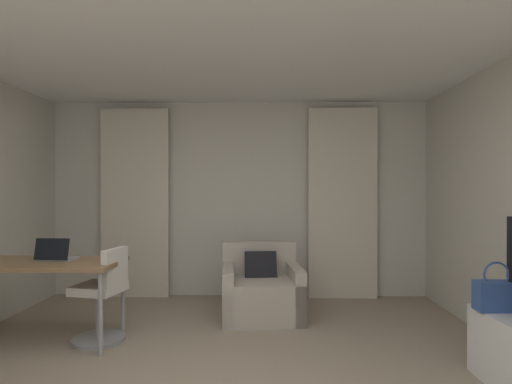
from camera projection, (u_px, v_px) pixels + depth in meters
The scene contains 8 objects.
wall_window at pixel (239, 199), 5.56m from camera, with size 5.12×0.06×2.60m.
curtain_left_panel at pixel (135, 203), 5.46m from camera, with size 0.90×0.06×2.50m.
curtain_right_panel at pixel (343, 203), 5.40m from camera, with size 0.90×0.06×2.50m.
armchair at pixel (261, 292), 4.60m from camera, with size 0.94×0.88×0.81m.
desk at pixel (44, 268), 3.81m from camera, with size 1.38×0.66×0.76m.
desk_chair at pixel (103, 300), 3.84m from camera, with size 0.48×0.48×0.88m.
laptop at pixel (56, 256), 3.85m from camera, with size 0.33×0.26×0.22m.
handbag_primary at pixel (496, 295), 3.06m from camera, with size 0.30×0.14×0.37m.
Camera 1 is at (0.35, -2.52, 1.42)m, focal length 28.82 mm.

